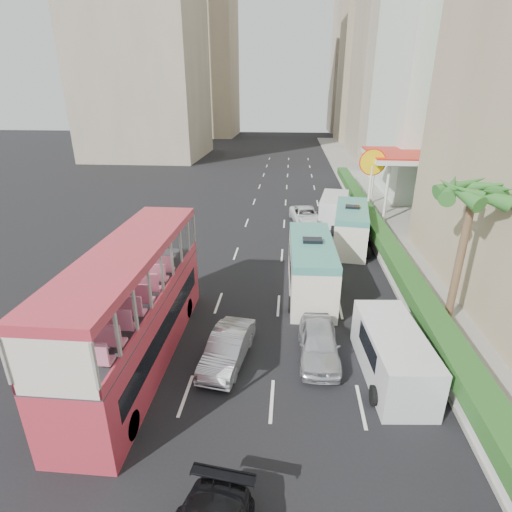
# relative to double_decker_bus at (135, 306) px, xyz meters

# --- Properties ---
(ground_plane) EXTENTS (200.00, 200.00, 0.00)m
(ground_plane) POSITION_rel_double_decker_bus_xyz_m (6.00, 0.00, -2.53)
(ground_plane) COLOR black
(ground_plane) RESTS_ON ground
(double_decker_bus) EXTENTS (2.50, 11.00, 5.06)m
(double_decker_bus) POSITION_rel_double_decker_bus_xyz_m (0.00, 0.00, 0.00)
(double_decker_bus) COLOR #BA2F3E
(double_decker_bus) RESTS_ON ground
(car_silver_lane_a) EXTENTS (2.01, 4.20, 1.33)m
(car_silver_lane_a) POSITION_rel_double_decker_bus_xyz_m (3.66, 0.14, -2.53)
(car_silver_lane_a) COLOR silver
(car_silver_lane_a) RESTS_ON ground
(car_silver_lane_b) EXTENTS (1.68, 4.10, 1.39)m
(car_silver_lane_b) POSITION_rel_double_decker_bus_xyz_m (7.42, 0.79, -2.53)
(car_silver_lane_b) COLOR silver
(car_silver_lane_b) RESTS_ON ground
(van_asset) EXTENTS (2.93, 5.03, 1.32)m
(van_asset) POSITION_rel_double_decker_bus_xyz_m (7.38, 19.40, -2.53)
(van_asset) COLOR silver
(van_asset) RESTS_ON ground
(minibus_near) EXTENTS (2.44, 6.86, 3.01)m
(minibus_near) POSITION_rel_double_decker_bus_xyz_m (7.28, 6.67, -1.02)
(minibus_near) COLOR silver
(minibus_near) RESTS_ON ground
(minibus_far) EXTENTS (3.00, 6.70, 2.87)m
(minibus_far) POSITION_rel_double_decker_bus_xyz_m (10.40, 14.13, -1.10)
(minibus_far) COLOR silver
(minibus_far) RESTS_ON ground
(panel_van_near) EXTENTS (2.41, 5.19, 2.02)m
(panel_van_near) POSITION_rel_double_decker_bus_xyz_m (10.17, -0.20, -1.52)
(panel_van_near) COLOR silver
(panel_van_near) RESTS_ON ground
(panel_van_far) EXTENTS (2.99, 5.68, 2.16)m
(panel_van_far) POSITION_rel_double_decker_bus_xyz_m (9.83, 20.35, -1.45)
(panel_van_far) COLOR silver
(panel_van_far) RESTS_ON ground
(sidewalk) EXTENTS (6.00, 120.00, 0.18)m
(sidewalk) POSITION_rel_double_decker_bus_xyz_m (15.00, 25.00, -2.44)
(sidewalk) COLOR #99968C
(sidewalk) RESTS_ON ground
(kerb_wall) EXTENTS (0.30, 44.00, 1.00)m
(kerb_wall) POSITION_rel_double_decker_bus_xyz_m (12.20, 14.00, -1.85)
(kerb_wall) COLOR silver
(kerb_wall) RESTS_ON sidewalk
(hedge) EXTENTS (1.10, 44.00, 0.70)m
(hedge) POSITION_rel_double_decker_bus_xyz_m (12.20, 14.00, -1.00)
(hedge) COLOR #2D6626
(hedge) RESTS_ON kerb_wall
(palm_tree) EXTENTS (0.36, 0.36, 6.40)m
(palm_tree) POSITION_rel_double_decker_bus_xyz_m (13.80, 4.00, 0.85)
(palm_tree) COLOR brown
(palm_tree) RESTS_ON sidewalk
(shell_station) EXTENTS (6.50, 8.00, 5.50)m
(shell_station) POSITION_rel_double_decker_bus_xyz_m (16.00, 23.00, 0.22)
(shell_station) COLOR silver
(shell_station) RESTS_ON ground
(tower_far_a) EXTENTS (14.00, 14.00, 44.00)m
(tower_far_a) POSITION_rel_double_decker_bus_xyz_m (23.00, 82.00, 19.47)
(tower_far_a) COLOR tan
(tower_far_a) RESTS_ON ground
(tower_far_b) EXTENTS (14.00, 14.00, 40.00)m
(tower_far_b) POSITION_rel_double_decker_bus_xyz_m (23.00, 104.00, 17.47)
(tower_far_b) COLOR tan
(tower_far_b) RESTS_ON ground
(tower_left_b) EXTENTS (16.00, 16.00, 46.00)m
(tower_left_b) POSITION_rel_double_decker_bus_xyz_m (-16.00, 90.00, 20.47)
(tower_left_b) COLOR tan
(tower_left_b) RESTS_ON ground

